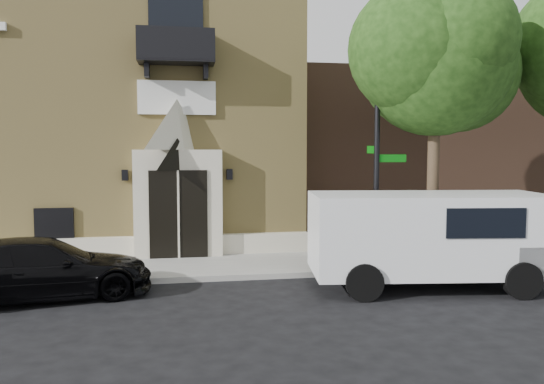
{
  "coord_description": "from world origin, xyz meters",
  "views": [
    {
      "loc": [
        -0.87,
        -13.3,
        3.35
      ],
      "look_at": [
        1.72,
        2.0,
        2.11
      ],
      "focal_mm": 35.0,
      "sensor_mm": 36.0,
      "label": 1
    }
  ],
  "objects_px": {
    "black_sedan": "(43,269)",
    "fire_hydrant": "(463,251)",
    "pedestrian_near": "(456,232)",
    "cargo_van": "(437,235)",
    "dumpster": "(464,242)",
    "street_sign": "(377,161)",
    "pedestrian_far": "(520,223)"
  },
  "relations": [
    {
      "from": "black_sedan",
      "to": "fire_hydrant",
      "type": "height_order",
      "value": "black_sedan"
    },
    {
      "from": "fire_hydrant",
      "to": "cargo_van",
      "type": "bearing_deg",
      "value": -134.81
    },
    {
      "from": "black_sedan",
      "to": "pedestrian_near",
      "type": "bearing_deg",
      "value": -91.74
    },
    {
      "from": "street_sign",
      "to": "fire_hydrant",
      "type": "bearing_deg",
      "value": -6.22
    },
    {
      "from": "black_sedan",
      "to": "dumpster",
      "type": "xyz_separation_m",
      "value": [
        11.02,
        1.42,
        0.04
      ]
    },
    {
      "from": "black_sedan",
      "to": "cargo_van",
      "type": "bearing_deg",
      "value": -105.23
    },
    {
      "from": "street_sign",
      "to": "pedestrian_near",
      "type": "distance_m",
      "value": 3.42
    },
    {
      "from": "black_sedan",
      "to": "pedestrian_near",
      "type": "height_order",
      "value": "pedestrian_near"
    },
    {
      "from": "fire_hydrant",
      "to": "pedestrian_far",
      "type": "distance_m",
      "value": 2.9
    },
    {
      "from": "fire_hydrant",
      "to": "dumpster",
      "type": "bearing_deg",
      "value": 60.25
    },
    {
      "from": "dumpster",
      "to": "pedestrian_near",
      "type": "xyz_separation_m",
      "value": [
        0.04,
        0.51,
        0.2
      ]
    },
    {
      "from": "black_sedan",
      "to": "fire_hydrant",
      "type": "relative_size",
      "value": 6.31
    },
    {
      "from": "dumpster",
      "to": "pedestrian_far",
      "type": "distance_m",
      "value": 2.57
    },
    {
      "from": "street_sign",
      "to": "pedestrian_near",
      "type": "xyz_separation_m",
      "value": [
        2.65,
        0.45,
        -2.11
      ]
    },
    {
      "from": "fire_hydrant",
      "to": "black_sedan",
      "type": "bearing_deg",
      "value": -174.22
    },
    {
      "from": "cargo_van",
      "to": "pedestrian_far",
      "type": "relative_size",
      "value": 3.15
    },
    {
      "from": "pedestrian_near",
      "to": "dumpster",
      "type": "bearing_deg",
      "value": 76.88
    },
    {
      "from": "fire_hydrant",
      "to": "dumpster",
      "type": "distance_m",
      "value": 0.43
    },
    {
      "from": "pedestrian_far",
      "to": "black_sedan",
      "type": "bearing_deg",
      "value": 106.15
    },
    {
      "from": "black_sedan",
      "to": "street_sign",
      "type": "xyz_separation_m",
      "value": [
        8.41,
        1.49,
        2.35
      ]
    },
    {
      "from": "cargo_van",
      "to": "fire_hydrant",
      "type": "xyz_separation_m",
      "value": [
        1.66,
        1.67,
        -0.76
      ]
    },
    {
      "from": "black_sedan",
      "to": "pedestrian_far",
      "type": "relative_size",
      "value": 2.55
    },
    {
      "from": "fire_hydrant",
      "to": "pedestrian_far",
      "type": "relative_size",
      "value": 0.4
    },
    {
      "from": "black_sedan",
      "to": "pedestrian_far",
      "type": "xyz_separation_m",
      "value": [
        13.4,
        2.31,
        0.39
      ]
    },
    {
      "from": "dumpster",
      "to": "pedestrian_near",
      "type": "bearing_deg",
      "value": 87.04
    },
    {
      "from": "street_sign",
      "to": "pedestrian_far",
      "type": "height_order",
      "value": "street_sign"
    },
    {
      "from": "black_sedan",
      "to": "fire_hydrant",
      "type": "bearing_deg",
      "value": -95.87
    },
    {
      "from": "cargo_van",
      "to": "dumpster",
      "type": "xyz_separation_m",
      "value": [
        1.84,
        2.0,
        -0.55
      ]
    },
    {
      "from": "street_sign",
      "to": "fire_hydrant",
      "type": "distance_m",
      "value": 3.52
    },
    {
      "from": "black_sedan",
      "to": "pedestrian_near",
      "type": "xyz_separation_m",
      "value": [
        11.06,
        1.93,
        0.24
      ]
    },
    {
      "from": "fire_hydrant",
      "to": "pedestrian_far",
      "type": "xyz_separation_m",
      "value": [
        2.57,
        1.21,
        0.56
      ]
    },
    {
      "from": "fire_hydrant",
      "to": "street_sign",
      "type": "bearing_deg",
      "value": 170.89
    }
  ]
}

